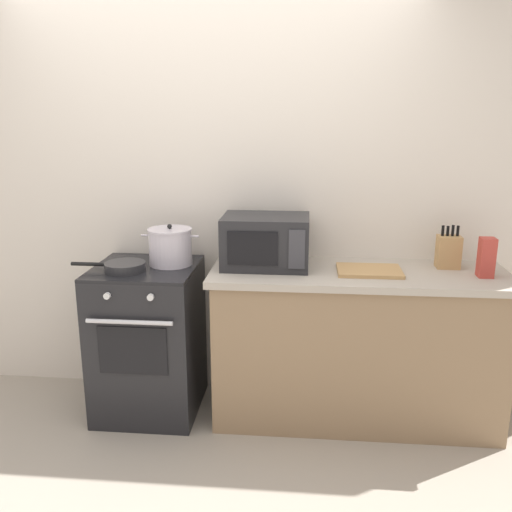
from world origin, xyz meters
The scene contains 11 objects.
ground_plane centered at (0.00, 0.00, 0.00)m, with size 10.00×10.00×0.00m, color #9E9384.
back_wall centered at (0.30, 0.97, 1.25)m, with size 4.40×0.10×2.50m, color silver.
lower_cabinet_right centered at (0.90, 0.62, 0.44)m, with size 1.64×0.56×0.88m, color #8C7051.
countertop_right centered at (0.90, 0.62, 0.90)m, with size 1.70×0.60×0.04m, color #ADA393.
stove centered at (-0.35, 0.60, 0.46)m, with size 0.60×0.64×0.92m.
stock_pot centered at (-0.21, 0.66, 1.03)m, with size 0.34×0.26×0.25m.
frying_pan centered at (-0.44, 0.50, 0.95)m, with size 0.43×0.23×0.05m.
microwave centered at (0.36, 0.68, 1.07)m, with size 0.50×0.37×0.30m.
cutting_board centered at (0.95, 0.60, 0.93)m, with size 0.36×0.26×0.02m, color tan.
knife_block centered at (1.42, 0.74, 1.02)m, with size 0.13×0.10×0.25m.
pasta_box centered at (1.58, 0.57, 1.03)m, with size 0.08×0.08×0.22m, color #B73D33.
Camera 1 is at (0.59, -2.42, 1.80)m, focal length 38.34 mm.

